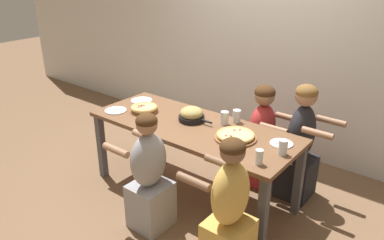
# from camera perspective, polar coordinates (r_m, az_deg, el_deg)

# --- Properties ---
(ground_plane) EXTENTS (18.00, 18.00, 0.00)m
(ground_plane) POSITION_cam_1_polar(r_m,az_deg,el_deg) (3.96, -0.00, -10.94)
(ground_plane) COLOR brown
(ground_plane) RESTS_ON ground
(restaurant_back_panel) EXTENTS (10.00, 0.06, 3.20)m
(restaurant_back_panel) POSITION_cam_1_polar(r_m,az_deg,el_deg) (4.56, 11.89, 14.92)
(restaurant_back_panel) COLOR silver
(restaurant_back_panel) RESTS_ON ground
(dining_table) EXTENTS (2.08, 0.81, 0.77)m
(dining_table) POSITION_cam_1_polar(r_m,az_deg,el_deg) (3.62, -0.00, -1.99)
(dining_table) COLOR brown
(dining_table) RESTS_ON ground
(pizza_board_main) EXTENTS (0.29, 0.29, 0.07)m
(pizza_board_main) POSITION_cam_1_polar(r_m,az_deg,el_deg) (3.91, -7.30, 1.74)
(pizza_board_main) COLOR brown
(pizza_board_main) RESTS_ON dining_table
(pizza_board_second) EXTENTS (0.38, 0.38, 0.05)m
(pizza_board_second) POSITION_cam_1_polar(r_m,az_deg,el_deg) (3.32, 6.66, -2.42)
(pizza_board_second) COLOR brown
(pizza_board_second) RESTS_ON dining_table
(skillet_bowl) EXTENTS (0.37, 0.26, 0.14)m
(skillet_bowl) POSITION_cam_1_polar(r_m,az_deg,el_deg) (3.66, -0.06, 0.80)
(skillet_bowl) COLOR black
(skillet_bowl) RESTS_ON dining_table
(empty_plate_a) EXTENTS (0.23, 0.23, 0.02)m
(empty_plate_a) POSITION_cam_1_polar(r_m,az_deg,el_deg) (3.99, -11.56, 1.43)
(empty_plate_a) COLOR white
(empty_plate_a) RESTS_ON dining_table
(empty_plate_b) EXTENTS (0.20, 0.20, 0.02)m
(empty_plate_b) POSITION_cam_1_polar(r_m,az_deg,el_deg) (3.30, 13.46, -3.51)
(empty_plate_b) COLOR white
(empty_plate_b) RESTS_ON dining_table
(empty_plate_c) EXTENTS (0.24, 0.24, 0.02)m
(empty_plate_c) POSITION_cam_1_polar(r_m,az_deg,el_deg) (4.22, -7.69, 2.95)
(empty_plate_c) COLOR white
(empty_plate_c) RESTS_ON dining_table
(drinking_glass_a) EXTENTS (0.06, 0.06, 0.12)m
(drinking_glass_a) POSITION_cam_1_polar(r_m,az_deg,el_deg) (2.94, 10.18, -5.70)
(drinking_glass_a) COLOR silver
(drinking_glass_a) RESTS_ON dining_table
(drinking_glass_b) EXTENTS (0.07, 0.07, 0.13)m
(drinking_glass_b) POSITION_cam_1_polar(r_m,az_deg,el_deg) (3.52, -7.11, -0.38)
(drinking_glass_b) COLOR silver
(drinking_glass_b) RESTS_ON dining_table
(drinking_glass_c) EXTENTS (0.08, 0.08, 0.13)m
(drinking_glass_c) POSITION_cam_1_polar(r_m,az_deg,el_deg) (3.59, 4.98, 0.16)
(drinking_glass_c) COLOR silver
(drinking_glass_c) RESTS_ON dining_table
(drinking_glass_d) EXTENTS (0.07, 0.07, 0.13)m
(drinking_glass_d) POSITION_cam_1_polar(r_m,az_deg,el_deg) (3.12, 13.68, -4.19)
(drinking_glass_d) COLOR silver
(drinking_glass_d) RESTS_ON dining_table
(drinking_glass_e) EXTENTS (0.08, 0.08, 0.13)m
(drinking_glass_e) POSITION_cam_1_polar(r_m,az_deg,el_deg) (3.64, 6.81, 0.58)
(drinking_glass_e) COLOR silver
(drinking_glass_e) RESTS_ON dining_table
(diner_near_center) EXTENTS (0.51, 0.40, 1.09)m
(diner_near_center) POSITION_cam_1_polar(r_m,az_deg,el_deg) (3.29, -6.54, -8.71)
(diner_near_center) COLOR #99999E
(diner_near_center) RESTS_ON ground
(diner_near_right) EXTENTS (0.51, 0.40, 1.12)m
(diner_near_right) POSITION_cam_1_polar(r_m,az_deg,el_deg) (2.86, 5.68, -13.91)
(diner_near_right) COLOR gold
(diner_near_right) RESTS_ON ground
(diner_far_right) EXTENTS (0.51, 0.40, 1.18)m
(diner_far_right) POSITION_cam_1_polar(r_m,az_deg,el_deg) (3.80, 16.16, -3.92)
(diner_far_right) COLOR #232328
(diner_far_right) RESTS_ON ground
(diner_far_midright) EXTENTS (0.51, 0.40, 1.09)m
(diner_far_midright) POSITION_cam_1_polar(r_m,az_deg,el_deg) (3.97, 10.55, -2.84)
(diner_far_midright) COLOR #B22D2D
(diner_far_midright) RESTS_ON ground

